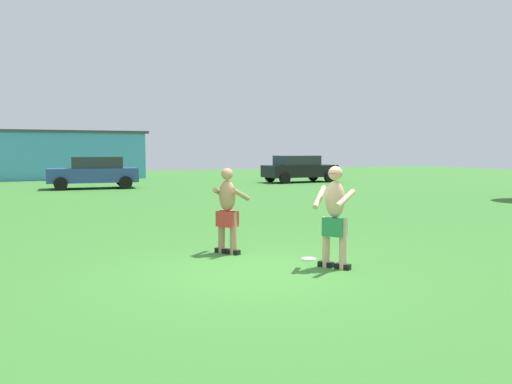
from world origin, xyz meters
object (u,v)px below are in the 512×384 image
object	(u,v)px
frisbee	(309,259)
car_blue_near_post	(94,172)
player_in_red	(228,209)
player_with_cap	(335,212)
car_black_mid_lot	(299,168)

from	to	relation	value
frisbee	car_blue_near_post	size ratio (longest dim) A/B	0.06
player_in_red	car_blue_near_post	xyz separation A→B (m)	(0.03, 18.15, -0.02)
player_in_red	car_blue_near_post	distance (m)	18.15
frisbee	car_blue_near_post	distance (m)	19.32
player_with_cap	car_black_mid_lot	bearing A→B (deg)	62.12
player_with_cap	car_black_mid_lot	world-z (taller)	player_with_cap
car_blue_near_post	frisbee	bearing A→B (deg)	-86.80
player_with_cap	car_black_mid_lot	size ratio (longest dim) A/B	0.39
car_blue_near_post	car_black_mid_lot	xyz separation A→B (m)	(11.74, 0.04, 0.00)
player_with_cap	car_blue_near_post	distance (m)	20.06
player_in_red	car_black_mid_lot	bearing A→B (deg)	57.10
player_with_cap	car_blue_near_post	bearing A→B (deg)	93.19
player_in_red	car_blue_near_post	size ratio (longest dim) A/B	0.36
player_with_cap	car_black_mid_lot	distance (m)	22.70
frisbee	car_blue_near_post	world-z (taller)	car_blue_near_post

